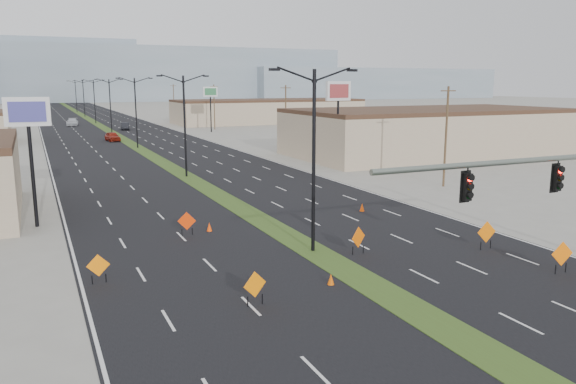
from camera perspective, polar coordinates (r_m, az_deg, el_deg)
name	(u,v)px	position (r m, az deg, el deg)	size (l,w,h in m)	color
ground	(460,338)	(22.36, 17.10, -13.99)	(600.00, 600.00, 0.00)	gray
road_surface	(109,131)	(116.13, -17.70, 5.91)	(25.00, 400.00, 0.02)	black
median_strip	(109,131)	(116.13, -17.70, 5.91)	(2.00, 400.00, 0.04)	#394D1B
building_se_near	(429,133)	(76.95, 14.09, 5.82)	(36.00, 18.00, 5.50)	tan
building_se_far	(268,112)	(135.43, -2.01, 8.13)	(44.00, 16.00, 5.00)	tan
mesa_center	(137,74)	(319.54, -15.13, 11.48)	(220.00, 50.00, 28.00)	gray
mesa_east	(367,84)	(361.32, 8.06, 10.85)	(160.00, 50.00, 18.00)	gray
streetlight_0	(314,155)	(30.52, 2.63, 3.75)	(5.15, 0.24, 10.02)	black
streetlight_1	(185,123)	(56.78, -10.45, 6.94)	(5.15, 0.24, 10.02)	black
streetlight_2	(136,110)	(84.17, -15.20, 8.00)	(5.15, 0.24, 10.02)	black
streetlight_3	(110,104)	(111.86, -17.61, 8.52)	(5.15, 0.24, 10.02)	black
streetlight_4	(94,100)	(139.67, -19.07, 8.83)	(5.15, 0.24, 10.02)	black
streetlight_5	(84,97)	(167.55, -20.04, 9.03)	(5.15, 0.24, 10.02)	black
streetlight_6	(76,95)	(195.46, -20.74, 9.17)	(5.15, 0.24, 10.02)	black
utility_pole_0	(446,135)	(52.54, 15.76, 5.58)	(1.60, 0.20, 9.00)	#4C3823
utility_pole_1	(286,115)	(82.34, -0.23, 7.81)	(1.60, 0.20, 9.00)	#4C3823
utility_pole_2	(214,106)	(115.11, -7.50, 8.62)	(1.60, 0.20, 9.00)	#4C3823
utility_pole_3	(174,101)	(148.90, -11.53, 9.02)	(1.60, 0.20, 9.00)	#4C3823
car_left	(112,137)	(95.69, -17.41, 5.40)	(1.77, 4.40, 1.50)	maroon
car_mid	(125,126)	(118.47, -16.22, 6.43)	(1.50, 4.31, 1.42)	black
car_far	(72,122)	(133.98, -21.06, 6.65)	(2.23, 5.47, 1.59)	silver
construction_sign_0	(98,267)	(27.92, -18.72, -7.19)	(1.07, 0.06, 1.42)	orange
construction_sign_1	(255,286)	(23.96, -3.39, -9.49)	(1.11, 0.33, 1.51)	orange
construction_sign_2	(187,222)	(35.10, -10.25, -3.01)	(1.08, 0.37, 1.50)	#E93404
construction_sign_3	(358,238)	(31.06, 7.16, -4.69)	(1.09, 0.49, 1.55)	#EC5D04
construction_sign_4	(562,255)	(30.86, 26.07, -5.76)	(1.22, 0.23, 1.64)	#FF6B05
construction_sign_5	(487,233)	(33.60, 19.52, -3.94)	(1.23, 0.12, 1.64)	orange
cone_0	(255,279)	(26.43, -3.36, -8.81)	(0.38, 0.38, 0.63)	#F34205
cone_1	(331,279)	(26.54, 4.38, -8.83)	(0.33, 0.33, 0.55)	#D95304
cone_2	(362,207)	(41.53, 7.53, -1.56)	(0.36, 0.36, 0.60)	#E14404
cone_3	(209,227)	(36.03, -7.99, -3.53)	(0.35, 0.35, 0.58)	#FF4405
pole_sign_west	(28,123)	(39.47, -24.89, 6.39)	(2.76, 0.61, 8.41)	black
pole_sign_east_near	(338,98)	(61.10, 5.13, 9.52)	(3.11, 0.76, 9.47)	black
pole_sign_east_far	(210,95)	(109.66, -7.89, 9.70)	(2.81, 0.48, 8.60)	black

